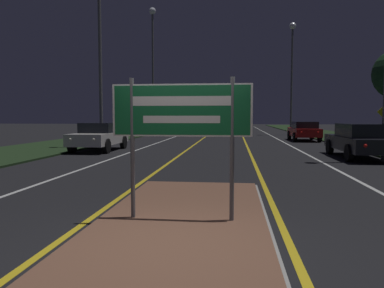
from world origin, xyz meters
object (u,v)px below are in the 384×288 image
car_receding_1 (304,131)px  streetlight_left_near (100,45)px  car_approaching_0 (100,136)px  warning_sign (383,123)px  streetlight_left_far (153,51)px  streetlight_right_far (292,58)px  highway_sign (181,117)px  car_receding_0 (360,140)px

car_receding_1 → streetlight_left_near: bearing=-147.1°
car_approaching_0 → warning_sign: 14.87m
streetlight_left_near → streetlight_left_far: size_ratio=0.80×
streetlight_right_far → highway_sign: bearing=-101.5°
streetlight_left_far → car_approaching_0: streetlight_left_far is taller
streetlight_left_near → warning_sign: (15.02, 1.10, -4.17)m
car_receding_1 → streetlight_left_far: bearing=155.8°
car_approaching_0 → warning_sign: (14.67, 2.32, 0.65)m
car_receding_0 → car_approaching_0: car_receding_0 is taller
streetlight_left_near → streetlight_left_far: streetlight_left_far is taller
streetlight_right_far → warning_sign: bearing=-80.6°
highway_sign → warning_sign: (8.66, 14.93, -0.32)m
highway_sign → streetlight_left_far: bearing=103.2°
car_receding_0 → warning_sign: 5.19m
highway_sign → car_approaching_0: (-6.01, 12.61, -0.97)m
streetlight_right_far → warning_sign: (2.51, -15.22, -5.71)m
streetlight_left_far → streetlight_right_far: streetlight_left_far is taller
car_receding_0 → streetlight_left_near: bearing=164.9°
streetlight_left_far → streetlight_right_far: 12.89m
highway_sign → streetlight_left_near: bearing=114.7°
car_receding_0 → car_receding_1: bearing=91.2°
streetlight_right_far → car_receding_1: 10.58m
highway_sign → streetlight_right_far: 31.23m
highway_sign → streetlight_left_near: 15.70m
streetlight_right_far → car_approaching_0: streetlight_right_far is taller
car_receding_0 → car_approaching_0: size_ratio=1.09×
streetlight_right_far → car_approaching_0: size_ratio=2.34×
highway_sign → streetlight_right_far: streetlight_right_far is taller
car_receding_1 → car_approaching_0: (-11.86, -9.11, 0.03)m
car_receding_1 → warning_sign: (2.81, -6.80, 0.68)m
car_receding_1 → car_receding_0: bearing=-88.8°
streetlight_left_far → warning_sign: bearing=-39.2°
car_approaching_0 → warning_sign: size_ratio=2.01×
highway_sign → car_approaching_0: highway_sign is taller
streetlight_left_near → car_approaching_0: 4.99m
car_receding_0 → car_receding_1: car_receding_0 is taller
car_approaching_0 → streetlight_left_near: bearing=105.9°
streetlight_left_near → car_approaching_0: size_ratio=2.04×
highway_sign → warning_sign: 17.26m
highway_sign → streetlight_left_near: size_ratio=0.25×
highway_sign → streetlight_right_far: (6.15, 30.15, 5.39)m
car_receding_0 → warning_sign: warning_sign is taller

